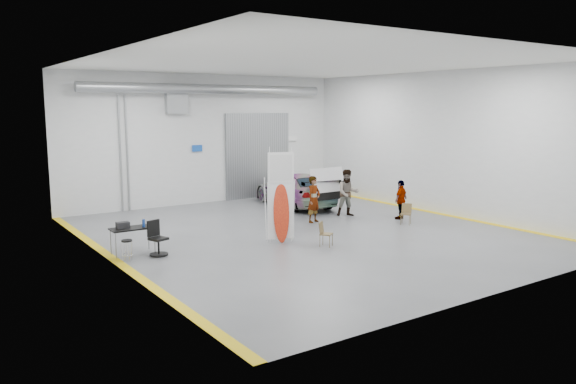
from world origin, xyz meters
TOP-DOWN VIEW (x-y plane):
  - ground at (0.00, 0.00)m, footprint 16.00×16.00m
  - room_shell at (0.24, 2.22)m, footprint 14.02×16.18m
  - sedan_car at (2.94, 4.89)m, footprint 2.76×5.40m
  - person_a at (1.37, 1.37)m, footprint 0.76×0.61m
  - person_b at (3.29, 1.59)m, footprint 1.17×1.07m
  - person_c at (4.65, -0.11)m, footprint 1.00×0.67m
  - surfboard_display at (-1.43, -0.66)m, footprint 0.86×0.47m
  - folding_chair_near at (-0.63, -1.95)m, footprint 0.52×0.57m
  - folding_chair_far at (4.06, -0.96)m, footprint 0.52×0.61m
  - shop_stool at (-6.58, -0.08)m, footprint 0.33×0.33m
  - work_table at (-6.22, 0.69)m, footprint 1.32×0.68m
  - office_chair at (-5.57, 0.09)m, footprint 0.58×0.61m
  - trunk_lid at (2.94, 2.55)m, footprint 1.75×1.06m

SIDE VIEW (x-z plane):
  - ground at x=0.00m, z-range 0.00..0.00m
  - folding_chair_near at x=-0.63m, z-range -0.15..0.65m
  - folding_chair_far at x=4.06m, z-range -0.15..0.65m
  - shop_stool at x=-6.58m, z-range 0.00..0.64m
  - office_chair at x=-5.57m, z-range -0.06..1.00m
  - sedan_car at x=2.94m, z-range 0.00..1.50m
  - person_c at x=4.65m, z-range 0.00..1.60m
  - work_table at x=-6.22m, z-range 0.29..1.36m
  - person_a at x=1.37m, z-range 0.00..1.83m
  - person_b at x=3.29m, z-range 0.00..1.95m
  - surfboard_display at x=-1.43m, z-range -0.31..2.91m
  - trunk_lid at x=2.94m, z-range 1.50..1.54m
  - room_shell at x=0.24m, z-range 1.07..7.08m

